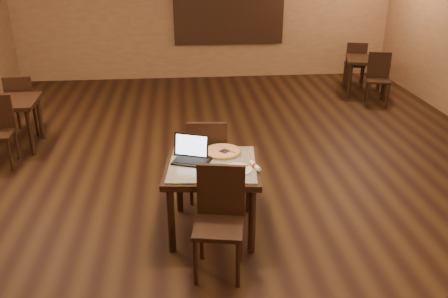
{
  "coord_description": "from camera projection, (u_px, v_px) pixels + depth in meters",
  "views": [
    {
      "loc": [
        -0.6,
        -5.31,
        2.74
      ],
      "look_at": [
        -0.18,
        -0.99,
        0.85
      ],
      "focal_mm": 38.0,
      "sensor_mm": 36.0,
      "label": 1
    }
  ],
  "objects": [
    {
      "name": "spatula",
      "position": [
        225.0,
        151.0,
        4.84
      ],
      "size": [
        0.22,
        0.23,
        0.01
      ],
      "primitive_type": "cube",
      "rotation": [
        0.0,
        0.0,
        0.74
      ],
      "color": "silver",
      "rests_on": "pizza_whole"
    },
    {
      "name": "ground",
      "position": [
        231.0,
        179.0,
        6.0
      ],
      "size": [
        10.0,
        10.0,
        0.0
      ],
      "primitive_type": "plane",
      "color": "black",
      "rests_on": "ground"
    },
    {
      "name": "chair_main_near",
      "position": [
        220.0,
        214.0,
        4.16
      ],
      "size": [
        0.5,
        0.5,
        0.99
      ],
      "rotation": [
        0.0,
        0.0,
        -0.19
      ],
      "color": "black",
      "rests_on": "ground"
    },
    {
      "name": "pizza_pan",
      "position": [
        222.0,
        153.0,
        4.86
      ],
      "size": [
        0.4,
        0.4,
        0.01
      ],
      "primitive_type": "cylinder",
      "color": "silver",
      "rests_on": "tiled_table"
    },
    {
      "name": "tiled_table",
      "position": [
        213.0,
        173.0,
        4.68
      ],
      "size": [
        1.01,
        1.01,
        0.76
      ],
      "rotation": [
        0.0,
        0.0,
        -0.11
      ],
      "color": "black",
      "rests_on": "ground"
    },
    {
      "name": "other_table_b_chair_far",
      "position": [
        22.0,
        102.0,
        7.21
      ],
      "size": [
        0.42,
        0.42,
        0.94
      ],
      "rotation": [
        0.0,
        0.0,
        3.18
      ],
      "color": "black",
      "rests_on": "ground"
    },
    {
      "name": "laptop",
      "position": [
        192.0,
        154.0,
        4.69
      ],
      "size": [
        0.42,
        0.39,
        0.24
      ],
      "rotation": [
        0.0,
        0.0,
        -0.35
      ],
      "color": "black",
      "rests_on": "tiled_table"
    },
    {
      "name": "mural",
      "position": [
        229.0,
        5.0,
        9.95
      ],
      "size": [
        2.34,
        0.05,
        1.64
      ],
      "color": "navy",
      "rests_on": "wall_back"
    },
    {
      "name": "other_table_a_chair_far",
      "position": [
        355.0,
        62.0,
        9.63
      ],
      "size": [
        0.5,
        0.5,
        0.93
      ],
      "rotation": [
        0.0,
        0.0,
        2.87
      ],
      "color": "black",
      "rests_on": "ground"
    },
    {
      "name": "pizza_slice",
      "position": [
        237.0,
        168.0,
        4.48
      ],
      "size": [
        0.23,
        0.23,
        0.02
      ],
      "primitive_type": null,
      "rotation": [
        0.0,
        0.0,
        0.43
      ],
      "color": "beige",
      "rests_on": "plate"
    },
    {
      "name": "other_table_b",
      "position": [
        10.0,
        108.0,
        6.68
      ],
      "size": [
        0.8,
        0.8,
        0.72
      ],
      "rotation": [
        0.0,
        0.0,
        0.04
      ],
      "color": "black",
      "rests_on": "ground"
    },
    {
      "name": "chair_main_far",
      "position": [
        208.0,
        156.0,
        5.27
      ],
      "size": [
        0.48,
        0.48,
        1.0
      ],
      "rotation": [
        0.0,
        0.0,
        3.04
      ],
      "color": "black",
      "rests_on": "ground"
    },
    {
      "name": "other_table_a_chair_near",
      "position": [
        378.0,
        75.0,
        8.64
      ],
      "size": [
        0.5,
        0.5,
        0.93
      ],
      "rotation": [
        0.0,
        0.0,
        -0.28
      ],
      "color": "black",
      "rests_on": "ground"
    },
    {
      "name": "pizza_whole",
      "position": [
        222.0,
        151.0,
        4.86
      ],
      "size": [
        0.37,
        0.37,
        0.03
      ],
      "color": "beige",
      "rests_on": "pizza_pan"
    },
    {
      "name": "plate",
      "position": [
        237.0,
        170.0,
        4.49
      ],
      "size": [
        0.28,
        0.28,
        0.02
      ],
      "primitive_type": "cylinder",
      "color": "white",
      "rests_on": "tiled_table"
    },
    {
      "name": "other_table_a",
      "position": [
        367.0,
        65.0,
        9.11
      ],
      "size": [
        0.94,
        0.94,
        0.72
      ],
      "rotation": [
        0.0,
        0.0,
        -0.28
      ],
      "color": "black",
      "rests_on": "ground"
    },
    {
      "name": "wall_back",
      "position": [
        205.0,
        7.0,
        9.96
      ],
      "size": [
        8.0,
        0.02,
        3.0
      ],
      "primitive_type": "cube",
      "color": "olive",
      "rests_on": "ground"
    },
    {
      "name": "napkin_roll",
      "position": [
        255.0,
        166.0,
        4.54
      ],
      "size": [
        0.09,
        0.19,
        0.04
      ],
      "rotation": [
        0.0,
        0.0,
        0.3
      ],
      "color": "white",
      "rests_on": "tiled_table"
    }
  ]
}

